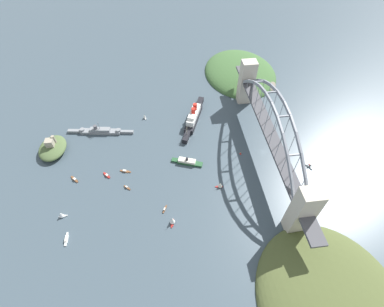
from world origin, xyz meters
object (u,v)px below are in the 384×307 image
Objects in this scene: naval_cruiser at (100,131)px; small_boat_0 at (220,185)px; small_boat_2 at (125,171)px; seaplane_taxiing_near_bridge at (311,164)px; small_boat_6 at (75,179)px; channel_marker_buoy at (241,153)px; small_boat_4 at (165,209)px; small_boat_7 at (172,220)px; fort_island_mid_harbor at (53,148)px; small_boat_3 at (61,215)px; harbor_arch_bridge at (269,132)px; small_boat_8 at (145,116)px; small_boat_9 at (66,239)px; harbor_ferry_steamer at (187,162)px; small_boat_1 at (107,175)px; ocean_liner at (194,117)px; small_boat_5 at (127,187)px.

small_boat_0 is at bearing -126.48° from naval_cruiser.
seaplane_taxiing_near_bridge is at bearing -94.58° from small_boat_2.
channel_marker_buoy is (13.39, -175.76, 0.24)m from small_boat_6.
small_boat_7 is at bearing -156.03° from small_boat_4.
small_boat_0 is at bearing -111.86° from fort_island_mid_harbor.
fort_island_mid_harbor is at bearing 15.80° from small_boat_3.
harbor_arch_bridge is at bearing -54.59° from small_boat_0.
small_boat_7 reaches higher than small_boat_8.
small_boat_9 is at bearing 114.19° from channel_marker_buoy.
small_boat_0 is at bearing 125.41° from harbor_arch_bridge.
harbor_arch_bridge is 150.57m from small_boat_8.
small_boat_3 is at bearing 95.50° from small_boat_0.
harbor_ferry_steamer is at bearing -17.25° from small_boat_7.
harbor_ferry_steamer is 65.61m from small_boat_2.
small_boat_1 is 71.77m from small_boat_9.
seaplane_taxiing_near_bridge is at bearing -83.24° from small_boat_3.
small_boat_7 reaches higher than small_boat_1.
ocean_liner is at bearing -49.90° from small_boat_3.
small_boat_5 is at bearing -126.08° from fort_island_mid_harbor.
small_boat_1 is 1.04× the size of small_boat_4.
naval_cruiser is at bearing -64.64° from fort_island_mid_harbor.
small_boat_5 is (-59.71, -81.94, -4.41)m from fort_island_mid_harbor.
small_boat_1 is (-42.05, -60.86, -4.37)m from fort_island_mid_harbor.
small_boat_7 is at bearing -135.60° from small_boat_5.
small_boat_4 reaches higher than small_boat_2.
channel_marker_buoy is (29.93, -122.59, 0.32)m from small_boat_5.
small_boat_0 is at bearing -96.23° from small_boat_5.
ocean_liner reaches higher than naval_cruiser.
naval_cruiser is 11.06× the size of small_boat_5.
fort_island_mid_harbor is (-30.71, 160.20, -0.74)m from ocean_liner.
small_boat_3 is at bearing 130.10° from ocean_liner.
harbor_arch_bridge is 26.39× the size of small_boat_6.
fort_island_mid_harbor is 4.19× the size of small_boat_6.
small_boat_7 is at bearing 124.49° from harbor_arch_bridge.
seaplane_taxiing_near_bridge is at bearing -108.93° from naval_cruiser.
naval_cruiser is 2.31× the size of harbor_ferry_steamer.
harbor_ferry_steamer is 134.44m from small_boat_9.
small_boat_0 reaches higher than channel_marker_buoy.
small_boat_7 reaches higher than seaplane_taxiing_near_bridge.
small_boat_5 is (-24.39, 62.93, -1.49)m from harbor_ferry_steamer.
small_boat_4 is 1.19× the size of small_boat_5.
small_boat_3 is 94.04m from small_boat_4.
small_boat_1 is 27.49m from small_boat_5.
seaplane_taxiing_near_bridge is at bearing -98.42° from harbor_ferry_steamer.
small_boat_0 is 150.66m from small_boat_3.
small_boat_9 is at bearing 122.49° from harbor_ferry_steamer.
channel_marker_buoy is at bearing -47.88° from small_boat_7.
small_boat_7 is (-60.57, -63.10, 3.67)m from small_boat_1.
small_boat_4 is (-88.57, -117.71, -4.37)m from fort_island_mid_harbor.
small_boat_5 is at bearing 91.56° from seaplane_taxiing_near_bridge.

